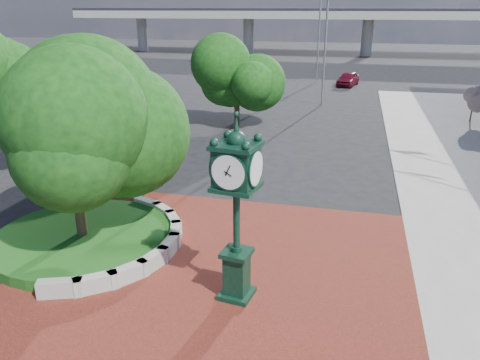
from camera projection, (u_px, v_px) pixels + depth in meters
name	position (u px, v px, depth m)	size (l,w,h in m)	color
ground	(221.00, 261.00, 15.24)	(200.00, 200.00, 0.00)	black
plaza	(212.00, 277.00, 14.33)	(12.00, 12.00, 0.04)	maroon
planter_wall	(144.00, 244.00, 15.75)	(2.96, 6.77, 0.54)	#9E9B93
grass_bed	(83.00, 239.00, 16.29)	(6.10, 6.10, 0.40)	#134414
overpass	(336.00, 14.00, 76.72)	(90.00, 12.00, 7.50)	#9E9B93
tree_planter	(71.00, 141.00, 15.06)	(5.20, 5.20, 6.33)	#38281C
tree_street	(237.00, 79.00, 31.39)	(4.40, 4.40, 5.45)	#38281C
post_clock	(237.00, 204.00, 12.37)	(1.23, 1.23, 5.29)	black
parked_car	(348.00, 79.00, 48.64)	(1.68, 4.17, 1.42)	#5C0D1E
street_lamp_near	(329.00, 35.00, 37.44)	(2.10, 0.87, 9.66)	slate
street_lamp_far	(322.00, 26.00, 48.89)	(2.25, 0.35, 10.03)	slate
shrub_far	(474.00, 100.00, 33.02)	(1.20, 1.20, 2.20)	#38281C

